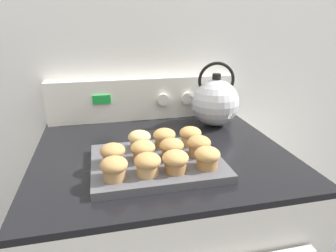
% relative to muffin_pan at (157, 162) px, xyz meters
% --- Properties ---
extents(wall_back, '(8.00, 0.05, 2.40)m').
position_rel_muffin_pan_xyz_m(wall_back, '(0.03, 0.49, 0.28)').
color(wall_back, silver).
rests_on(wall_back, ground_plane).
extents(control_panel, '(0.77, 0.07, 0.17)m').
position_rel_muffin_pan_xyz_m(control_panel, '(0.04, 0.44, 0.07)').
color(control_panel, silver).
rests_on(control_panel, stove_range).
extents(muffin_pan, '(0.36, 0.28, 0.02)m').
position_rel_muffin_pan_xyz_m(muffin_pan, '(0.00, 0.00, 0.00)').
color(muffin_pan, '#4C4C51').
rests_on(muffin_pan, stove_range).
extents(muffin_r0_c0, '(0.07, 0.07, 0.06)m').
position_rel_muffin_pan_xyz_m(muffin_r0_c0, '(-0.12, -0.08, 0.04)').
color(muffin_r0_c0, '#A37A4C').
rests_on(muffin_r0_c0, muffin_pan).
extents(muffin_r0_c1, '(0.07, 0.07, 0.06)m').
position_rel_muffin_pan_xyz_m(muffin_r0_c1, '(-0.04, -0.08, 0.04)').
color(muffin_r0_c1, tan).
rests_on(muffin_r0_c1, muffin_pan).
extents(muffin_r0_c2, '(0.07, 0.07, 0.06)m').
position_rel_muffin_pan_xyz_m(muffin_r0_c2, '(0.04, -0.08, 0.04)').
color(muffin_r0_c2, olive).
rests_on(muffin_r0_c2, muffin_pan).
extents(muffin_r0_c3, '(0.07, 0.07, 0.06)m').
position_rel_muffin_pan_xyz_m(muffin_r0_c3, '(0.12, -0.08, 0.04)').
color(muffin_r0_c3, olive).
rests_on(muffin_r0_c3, muffin_pan).
extents(muffin_r1_c0, '(0.07, 0.07, 0.06)m').
position_rel_muffin_pan_xyz_m(muffin_r1_c0, '(-0.12, 0.00, 0.04)').
color(muffin_r1_c0, tan).
rests_on(muffin_r1_c0, muffin_pan).
extents(muffin_r1_c1, '(0.07, 0.07, 0.06)m').
position_rel_muffin_pan_xyz_m(muffin_r1_c1, '(-0.04, 0.00, 0.04)').
color(muffin_r1_c1, olive).
rests_on(muffin_r1_c1, muffin_pan).
extents(muffin_r1_c2, '(0.07, 0.07, 0.06)m').
position_rel_muffin_pan_xyz_m(muffin_r1_c2, '(0.04, -0.00, 0.04)').
color(muffin_r1_c2, '#A37A4C').
rests_on(muffin_r1_c2, muffin_pan).
extents(muffin_r1_c3, '(0.07, 0.07, 0.06)m').
position_rel_muffin_pan_xyz_m(muffin_r1_c3, '(0.12, 0.00, 0.04)').
color(muffin_r1_c3, '#A37A4C').
rests_on(muffin_r1_c3, muffin_pan).
extents(muffin_r2_c1, '(0.07, 0.07, 0.06)m').
position_rel_muffin_pan_xyz_m(muffin_r2_c1, '(-0.04, 0.08, 0.04)').
color(muffin_r2_c1, tan).
rests_on(muffin_r2_c1, muffin_pan).
extents(muffin_r2_c2, '(0.07, 0.07, 0.06)m').
position_rel_muffin_pan_xyz_m(muffin_r2_c2, '(0.04, 0.08, 0.04)').
color(muffin_r2_c2, '#A37A4C').
rests_on(muffin_r2_c2, muffin_pan).
extents(muffin_r2_c3, '(0.07, 0.07, 0.06)m').
position_rel_muffin_pan_xyz_m(muffin_r2_c3, '(0.12, 0.08, 0.04)').
color(muffin_r2_c3, tan).
rests_on(muffin_r2_c3, muffin_pan).
extents(tea_kettle, '(0.22, 0.18, 0.25)m').
position_rel_muffin_pan_xyz_m(tea_kettle, '(0.28, 0.29, 0.08)').
color(tea_kettle, silver).
rests_on(tea_kettle, stove_range).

